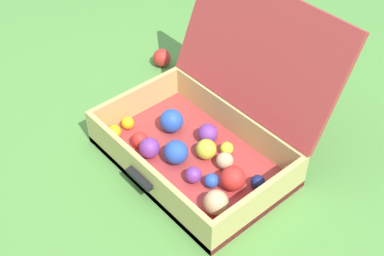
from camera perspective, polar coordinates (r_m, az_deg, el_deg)
name	(u,v)px	position (r m, az deg, el deg)	size (l,w,h in m)	color
ground_plane	(175,160)	(1.75, -1.87, -3.52)	(16.00, 16.00, 0.00)	#569342
open_suitcase	(208,129)	(1.69, 1.76, -0.16)	(0.62, 0.59, 0.50)	#B23838
stray_ball_on_grass	(162,58)	(2.14, -3.29, 7.64)	(0.07, 0.07, 0.07)	red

